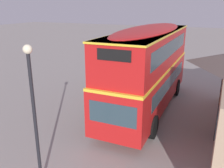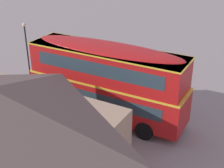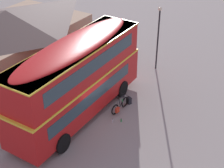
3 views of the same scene
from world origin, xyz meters
TOP-DOWN VIEW (x-y plane):
  - ground_plane at (0.00, 0.00)m, footprint 120.00×120.00m
  - double_decker_bus at (0.17, 0.52)m, footprint 10.05×2.69m
  - touring_bicycle at (1.74, -1.38)m, footprint 1.70×0.46m
  - backpack_on_ground at (2.75, -1.47)m, footprint 0.35×0.37m
  - water_bottle_green_metal at (0.83, -2.02)m, footprint 0.07×0.07m
  - water_bottle_clear_plastic at (0.52, -1.62)m, footprint 0.07×0.07m
  - pub_building at (1.93, 7.68)m, footprint 11.07×7.16m
  - street_lamp at (7.83, -0.93)m, footprint 0.28×0.28m

SIDE VIEW (x-z plane):
  - ground_plane at x=0.00m, z-range 0.00..0.00m
  - water_bottle_green_metal at x=0.83m, z-range -0.01..0.23m
  - water_bottle_clear_plastic at x=0.52m, z-range -0.01..0.24m
  - backpack_on_ground at x=2.75m, z-range 0.01..0.51m
  - touring_bicycle at x=1.74m, z-range -0.12..0.86m
  - pub_building at x=1.93m, z-range 0.04..4.76m
  - double_decker_bus at x=0.17m, z-range 0.25..5.04m
  - street_lamp at x=7.83m, z-range 0.55..5.35m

